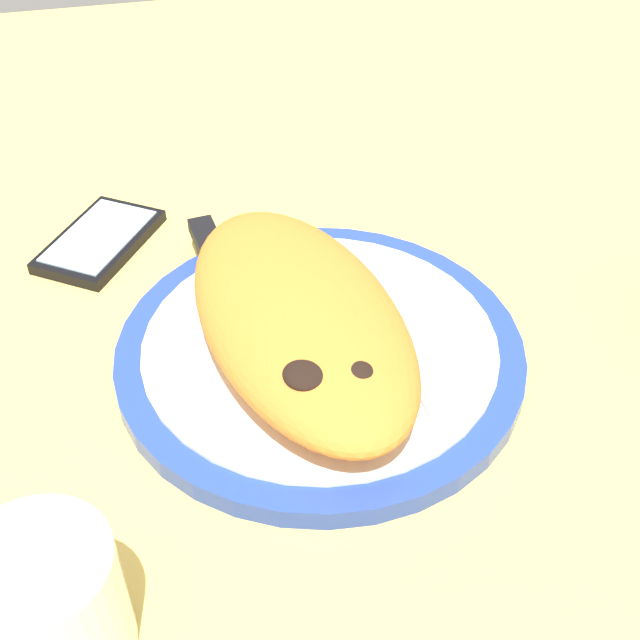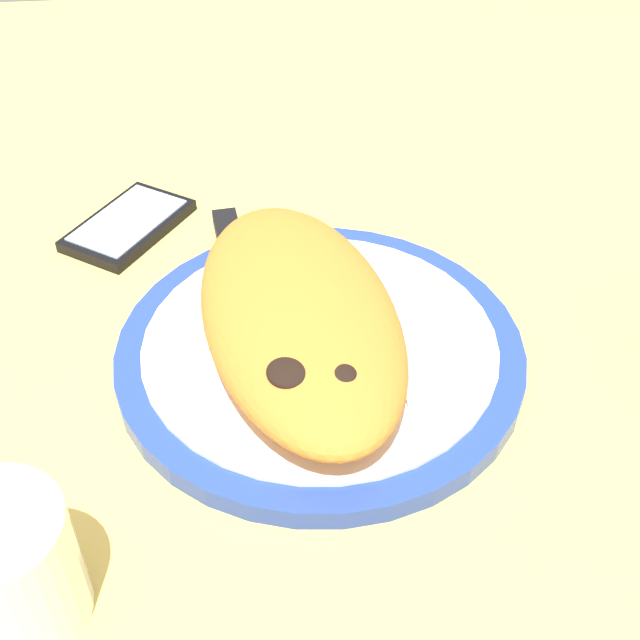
% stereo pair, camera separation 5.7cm
% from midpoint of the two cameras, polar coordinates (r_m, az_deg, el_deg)
% --- Properties ---
extents(ground_plane, '(1.50, 1.50, 0.03)m').
position_cam_midpoint_polar(ground_plane, '(0.61, -2.69, -3.93)').
color(ground_plane, '#DBB756').
extents(plate, '(0.29, 0.29, 0.02)m').
position_cam_midpoint_polar(plate, '(0.59, -2.77, -2.28)').
color(plate, '#233D99').
rests_on(plate, ground_plane).
extents(calzone, '(0.28, 0.17, 0.05)m').
position_cam_midpoint_polar(calzone, '(0.57, -4.24, -0.12)').
color(calzone, orange).
rests_on(calzone, plate).
extents(fork, '(0.17, 0.02, 0.00)m').
position_cam_midpoint_polar(fork, '(0.61, 1.69, 0.15)').
color(fork, silver).
rests_on(fork, plate).
extents(knife, '(0.23, 0.04, 0.01)m').
position_cam_midpoint_polar(knife, '(0.64, -9.23, 2.78)').
color(knife, silver).
rests_on(knife, plate).
extents(smartphone, '(0.13, 0.12, 0.01)m').
position_cam_midpoint_polar(smartphone, '(0.74, -17.13, 5.17)').
color(smartphone, black).
rests_on(smartphone, ground_plane).
extents(water_glass, '(0.08, 0.08, 0.08)m').
position_cam_midpoint_polar(water_glass, '(0.47, -21.62, -18.41)').
color(water_glass, silver).
rests_on(water_glass, ground_plane).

